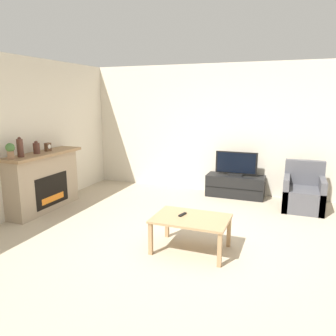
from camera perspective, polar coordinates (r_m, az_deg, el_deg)
The scene contains 13 objects.
ground_plane at distance 4.62m, azimuth 4.56°, elevation -13.58°, with size 24.00×24.00×0.00m, color tan.
wall_back at distance 7.01m, azimuth 11.47°, elevation 6.54°, with size 12.00×0.06×2.70m.
wall_left at distance 5.95m, azimuth -26.44°, elevation 4.58°, with size 0.06×12.00×2.70m.
fireplace at distance 6.32m, azimuth -20.87°, elevation -2.10°, with size 0.49×1.60×1.06m.
mantel_vase_left at distance 5.84m, azimuth -24.36°, elevation 3.27°, with size 0.10×0.10×0.33m.
mantel_vase_centre_left at distance 6.10m, azimuth -21.94°, elevation 3.29°, with size 0.11×0.11×0.22m.
mantel_clock at distance 6.31m, azimuth -20.20°, elevation 3.45°, with size 0.08×0.11×0.15m.
potted_plant at distance 5.70m, azimuth -25.77°, elevation 2.86°, with size 0.14×0.14×0.25m.
tv_stand at distance 6.90m, azimuth 11.62°, elevation -3.08°, with size 1.16×0.46×0.44m.
tv at distance 6.80m, azimuth 11.78°, elevation 0.57°, with size 0.84×0.18×0.49m.
armchair at distance 6.48m, azimuth 22.48°, elevation -4.20°, with size 0.70×0.76×0.86m.
coffee_table at distance 4.37m, azimuth 4.03°, elevation -9.29°, with size 0.98×0.67×0.46m.
remote at distance 4.42m, azimuth 2.55°, elevation -8.09°, with size 0.07×0.16×0.02m.
Camera 1 is at (1.15, -4.01, 2.00)m, focal length 35.00 mm.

